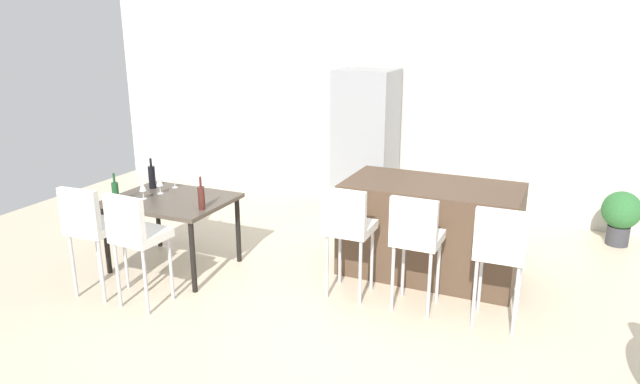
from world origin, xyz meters
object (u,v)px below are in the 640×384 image
wine_bottle_right (115,192)px  wine_glass_middle (143,187)px  dining_table (171,205)px  kitchen_island (430,229)px  wine_glass_left (159,182)px  wine_bottle_far (201,197)px  bar_chair_left (348,225)px  refrigerator (366,142)px  bar_chair_right (501,248)px  dining_chair_far (136,232)px  potted_plant (621,214)px  bar_chair_middle (416,235)px  wine_glass_near (174,176)px  wine_bottle_inner (152,177)px  dining_chair_near (90,224)px

wine_bottle_right → wine_glass_middle: 0.26m
dining_table → kitchen_island: bearing=21.3°
wine_glass_left → wine_bottle_far: bearing=-19.6°
bar_chair_left → refrigerator: refrigerator is taller
kitchen_island → wine_bottle_right: (-2.76, -1.29, 0.39)m
bar_chair_right → dining_chair_far: size_ratio=1.00×
wine_glass_middle → potted_plant: bearing=31.4°
wine_glass_middle → bar_chair_middle: bearing=5.2°
wine_glass_left → wine_glass_near: same height
bar_chair_right → wine_glass_left: size_ratio=6.03×
bar_chair_right → potted_plant: bar_chair_right is taller
bar_chair_right → wine_glass_middle: (-3.39, -0.25, 0.17)m
wine_bottle_inner → wine_bottle_far: (0.88, -0.37, -0.01)m
kitchen_island → wine_bottle_right: size_ratio=5.55×
dining_chair_far → wine_bottle_inner: wine_bottle_inner is taller
wine_glass_left → potted_plant: 5.03m
kitchen_island → dining_chair_far: (-2.14, -1.75, 0.24)m
bar_chair_right → wine_bottle_right: (-3.53, -0.47, 0.15)m
dining_table → potted_plant: (4.16, 2.54, -0.30)m
dining_table → wine_glass_left: (-0.20, 0.08, 0.20)m
wine_bottle_far → refrigerator: refrigerator is taller
bar_chair_middle → wine_bottle_inner: bearing=178.1°
wine_bottle_far → potted_plant: size_ratio=0.51×
dining_table → wine_glass_middle: 0.33m
wine_bottle_right → wine_bottle_far: bearing=13.0°
bar_chair_right → wine_glass_left: (-3.36, -0.03, 0.17)m
wine_bottle_inner → bar_chair_right: bearing=-1.5°
kitchen_island → dining_chair_near: dining_chair_near is taller
wine_bottle_inner → potted_plant: size_ratio=0.52×
dining_chair_near → dining_chair_far: same height
kitchen_island → refrigerator: (-1.27, 1.62, 0.46)m
wine_glass_left → wine_bottle_right: bearing=-111.0°
dining_chair_far → wine_glass_left: bearing=116.9°
dining_chair_near → wine_bottle_far: 1.00m
wine_glass_left → wine_glass_middle: (-0.03, -0.22, 0.00)m
bar_chair_left → bar_chair_middle: bearing=-0.0°
wine_bottle_far → wine_glass_near: size_ratio=1.81×
refrigerator → dining_chair_far: bearing=-104.5°
bar_chair_middle → wine_bottle_far: wine_bottle_far is taller
refrigerator → wine_bottle_right: bearing=-117.1°
bar_chair_right → wine_bottle_right: size_ratio=3.47×
bar_chair_right → wine_glass_near: (-3.36, 0.21, 0.17)m
wine_bottle_right → wine_glass_middle: bearing=58.7°
bar_chair_left → potted_plant: bar_chair_left is taller
bar_chair_left → potted_plant: 3.37m
wine_glass_near → potted_plant: 4.92m
wine_glass_middle → potted_plant: (4.39, 2.67, -0.50)m
wine_glass_middle → wine_glass_left: bearing=81.4°
bar_chair_right → dining_chair_far: same height
wine_glass_near → wine_glass_middle: bearing=-94.1°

